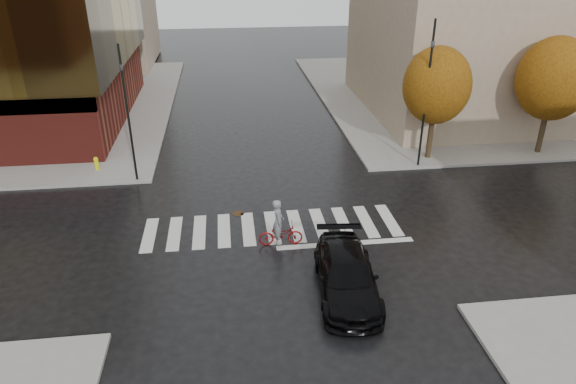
% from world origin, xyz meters
% --- Properties ---
extents(ground, '(120.00, 120.00, 0.00)m').
position_xyz_m(ground, '(0.00, 0.00, 0.00)').
color(ground, black).
rests_on(ground, ground).
extents(sidewalk_ne, '(30.00, 30.00, 0.15)m').
position_xyz_m(sidewalk_ne, '(21.00, 21.00, 0.07)').
color(sidewalk_ne, gray).
rests_on(sidewalk_ne, ground).
extents(crosswalk, '(12.00, 3.00, 0.01)m').
position_xyz_m(crosswalk, '(0.00, 0.50, 0.01)').
color(crosswalk, silver).
rests_on(crosswalk, ground).
extents(tree_ne_a, '(3.80, 3.80, 6.50)m').
position_xyz_m(tree_ne_a, '(10.00, 7.40, 4.46)').
color(tree_ne_a, '#312215').
rests_on(tree_ne_a, sidewalk_ne).
extents(tree_ne_b, '(4.20, 4.20, 6.89)m').
position_xyz_m(tree_ne_b, '(17.00, 7.40, 4.62)').
color(tree_ne_b, '#312215').
rests_on(tree_ne_b, sidewalk_ne).
extents(sedan, '(2.56, 5.38, 1.51)m').
position_xyz_m(sedan, '(2.25, -4.61, 0.76)').
color(sedan, black).
rests_on(sedan, ground).
extents(cyclist, '(1.89, 0.74, 2.14)m').
position_xyz_m(cyclist, '(0.18, -1.00, 0.73)').
color(cyclist, maroon).
rests_on(cyclist, ground).
extents(traffic_light_nw, '(0.18, 0.15, 7.18)m').
position_xyz_m(traffic_light_nw, '(-6.79, 6.30, 4.23)').
color(traffic_light_nw, black).
rests_on(traffic_light_nw, sidewalk_nw).
extents(traffic_light_ne, '(0.19, 0.22, 8.07)m').
position_xyz_m(traffic_light_ne, '(9.00, 6.30, 4.84)').
color(traffic_light_ne, black).
rests_on(traffic_light_ne, sidewalk_ne).
extents(fire_hydrant, '(0.27, 0.27, 0.74)m').
position_xyz_m(fire_hydrant, '(-9.21, 7.97, 0.56)').
color(fire_hydrant, yellow).
rests_on(fire_hydrant, sidewalk_nw).
extents(manhole, '(0.67, 0.67, 0.01)m').
position_xyz_m(manhole, '(-1.50, 2.00, 0.01)').
color(manhole, '#49301A').
rests_on(manhole, ground).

